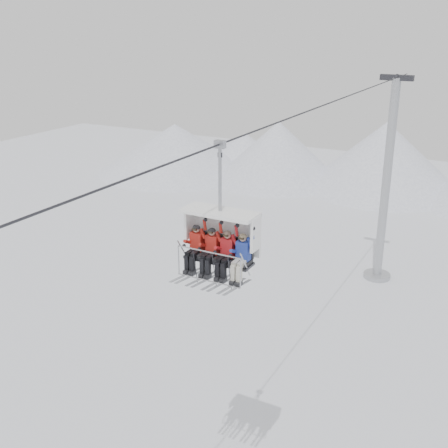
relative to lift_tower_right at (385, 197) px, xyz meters
The scene contains 8 objects.
ridgeline 20.33m from the lift_tower_right, 94.51° to the left, with size 72.00×21.00×7.00m.
lift_tower_right is the anchor object (origin of this frame).
haul_cable 23.25m from the lift_tower_right, 90.00° to the right, with size 0.06×0.06×50.00m, color #2B2B30.
chairlift_carrier 22.65m from the lift_tower_right, 90.00° to the right, with size 2.23×1.17×3.98m.
skier_far_left 22.87m from the lift_tower_right, 91.91° to the right, with size 0.38×1.69×1.54m.
skier_center_left 22.86m from the lift_tower_right, 90.56° to the right, with size 0.38×1.69×1.54m.
skier_center_right 22.86m from the lift_tower_right, 89.25° to the right, with size 0.38×1.69×1.54m.
skier_far_right 22.87m from the lift_tower_right, 87.98° to the right, with size 0.38×1.69×1.54m.
Camera 1 is at (7.35, -13.62, 16.48)m, focal length 45.00 mm.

